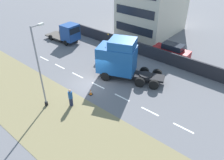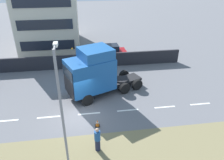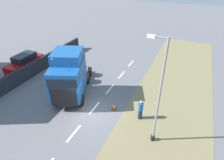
# 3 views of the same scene
# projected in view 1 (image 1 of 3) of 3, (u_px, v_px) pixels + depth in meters

# --- Properties ---
(ground_plane) EXTENTS (120.00, 120.00, 0.00)m
(ground_plane) POSITION_uv_depth(u_px,v_px,m) (93.00, 83.00, 23.42)
(ground_plane) COLOR slate
(ground_plane) RESTS_ON ground
(grass_verge) EXTENTS (7.00, 44.00, 0.01)m
(grass_verge) POSITION_uv_depth(u_px,v_px,m) (46.00, 111.00, 19.56)
(grass_verge) COLOR olive
(grass_verge) RESTS_ON ground
(lane_markings) EXTENTS (0.16, 21.00, 0.00)m
(lane_markings) POSITION_uv_depth(u_px,v_px,m) (98.00, 85.00, 23.04)
(lane_markings) COLOR white
(lane_markings) RESTS_ON ground
(boundary_wall) EXTENTS (0.25, 24.00, 1.62)m
(boundary_wall) POSITION_uv_depth(u_px,v_px,m) (141.00, 49.00, 28.75)
(boundary_wall) COLOR #232328
(boundary_wall) RESTS_ON ground
(building_block) EXTENTS (9.97, 7.71, 9.98)m
(building_block) POSITION_uv_depth(u_px,v_px,m) (153.00, 4.00, 34.22)
(building_block) COLOR beige
(building_block) RESTS_ON ground
(lorry_cab) EXTENTS (4.96, 7.43, 4.64)m
(lorry_cab) POSITION_uv_depth(u_px,v_px,m) (119.00, 59.00, 23.26)
(lorry_cab) COLOR black
(lorry_cab) RESTS_ON ground
(flatbed_truck) EXTENTS (2.46, 5.81, 2.84)m
(flatbed_truck) POSITION_uv_depth(u_px,v_px,m) (68.00, 33.00, 31.83)
(flatbed_truck) COLOR navy
(flatbed_truck) RESTS_ON ground
(parked_car) EXTENTS (1.99, 4.72, 1.97)m
(parked_car) POSITION_uv_depth(u_px,v_px,m) (172.00, 51.00, 27.87)
(parked_car) COLOR maroon
(parked_car) RESTS_ON ground
(lamp_post) EXTENTS (1.26, 0.29, 7.58)m
(lamp_post) POSITION_uv_depth(u_px,v_px,m) (41.00, 72.00, 18.40)
(lamp_post) COLOR black
(lamp_post) RESTS_ON ground
(pedestrian) EXTENTS (0.39, 0.39, 1.78)m
(pedestrian) POSITION_uv_depth(u_px,v_px,m) (71.00, 98.00, 19.80)
(pedestrian) COLOR #1E233D
(pedestrian) RESTS_ON ground
(traffic_cone_lead) EXTENTS (0.36, 0.36, 0.58)m
(traffic_cone_lead) POSITION_uv_depth(u_px,v_px,m) (91.00, 92.00, 21.55)
(traffic_cone_lead) COLOR black
(traffic_cone_lead) RESTS_ON ground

